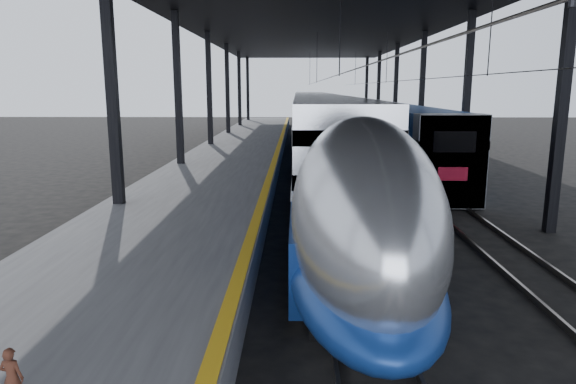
{
  "coord_description": "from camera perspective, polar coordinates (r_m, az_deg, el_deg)",
  "views": [
    {
      "loc": [
        0.55,
        -12.86,
        5.03
      ],
      "look_at": [
        0.31,
        2.13,
        2.0
      ],
      "focal_mm": 32.0,
      "sensor_mm": 36.0,
      "label": 1
    }
  ],
  "objects": [
    {
      "name": "child",
      "position": [
        7.77,
        -28.34,
        -17.75
      ],
      "size": [
        0.32,
        0.22,
        0.84
      ],
      "primitive_type": "imported",
      "rotation": [
        0.0,
        0.0,
        3.08
      ],
      "color": "#442116",
      "rests_on": "platform"
    },
    {
      "name": "tgv_train",
      "position": [
        38.52,
        3.12,
        7.14
      ],
      "size": [
        3.22,
        65.2,
        4.62
      ],
      "color": "silver",
      "rests_on": "ground"
    },
    {
      "name": "rails",
      "position": [
        33.46,
        7.72,
        2.82
      ],
      "size": [
        6.52,
        80.0,
        0.16
      ],
      "color": "slate",
      "rests_on": "ground"
    },
    {
      "name": "canopy",
      "position": [
        33.14,
        3.45,
        18.49
      ],
      "size": [
        18.0,
        75.0,
        9.47
      ],
      "color": "black",
      "rests_on": "ground"
    },
    {
      "name": "yellow_strip",
      "position": [
        33.13,
        -1.23,
        4.45
      ],
      "size": [
        0.3,
        80.0,
        0.01
      ],
      "primitive_type": "cube",
      "color": "gold",
      "rests_on": "platform"
    },
    {
      "name": "ground",
      "position": [
        13.82,
        -1.44,
        -9.93
      ],
      "size": [
        160.0,
        160.0,
        0.0
      ],
      "primitive_type": "plane",
      "color": "black",
      "rests_on": "ground"
    },
    {
      "name": "platform",
      "position": [
        33.42,
        -6.04,
        3.57
      ],
      "size": [
        6.0,
        80.0,
        1.0
      ],
      "primitive_type": "cube",
      "color": "#4C4C4F",
      "rests_on": "ground"
    },
    {
      "name": "second_train",
      "position": [
        48.8,
        8.62,
        7.77
      ],
      "size": [
        2.9,
        56.05,
        4.0
      ],
      "color": "#164192",
      "rests_on": "ground"
    }
  ]
}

